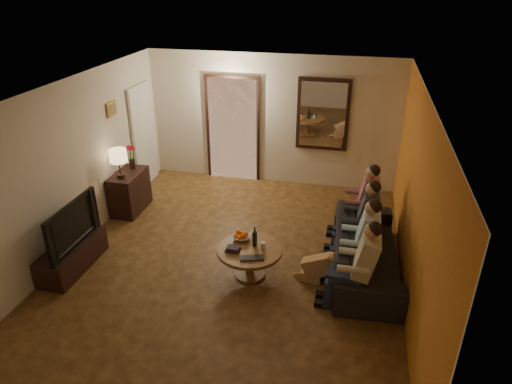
% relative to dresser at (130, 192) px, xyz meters
% --- Properties ---
extents(floor, '(5.00, 6.00, 0.01)m').
position_rel_dresser_xyz_m(floor, '(2.25, -1.14, -0.37)').
color(floor, '#3C2610').
rests_on(floor, ground).
extents(ceiling, '(5.00, 6.00, 0.01)m').
position_rel_dresser_xyz_m(ceiling, '(2.25, -1.14, 2.23)').
color(ceiling, white).
rests_on(ceiling, back_wall).
extents(back_wall, '(5.00, 0.02, 2.60)m').
position_rel_dresser_xyz_m(back_wall, '(2.25, 1.86, 0.93)').
color(back_wall, beige).
rests_on(back_wall, floor).
extents(front_wall, '(5.00, 0.02, 2.60)m').
position_rel_dresser_xyz_m(front_wall, '(2.25, -4.14, 0.93)').
color(front_wall, beige).
rests_on(front_wall, floor).
extents(left_wall, '(0.02, 6.00, 2.60)m').
position_rel_dresser_xyz_m(left_wall, '(-0.25, -1.14, 0.93)').
color(left_wall, beige).
rests_on(left_wall, floor).
extents(right_wall, '(0.02, 6.00, 2.60)m').
position_rel_dresser_xyz_m(right_wall, '(4.75, -1.14, 0.93)').
color(right_wall, beige).
rests_on(right_wall, floor).
extents(orange_accent, '(0.01, 6.00, 2.60)m').
position_rel_dresser_xyz_m(orange_accent, '(4.74, -1.14, 0.93)').
color(orange_accent, '#C56321').
rests_on(orange_accent, right_wall).
extents(kitchen_doorway, '(1.00, 0.06, 2.10)m').
position_rel_dresser_xyz_m(kitchen_doorway, '(1.45, 1.84, 0.68)').
color(kitchen_doorway, '#FFE0A5').
rests_on(kitchen_doorway, floor).
extents(door_trim, '(1.12, 0.04, 2.22)m').
position_rel_dresser_xyz_m(door_trim, '(1.45, 1.83, 0.68)').
color(door_trim, black).
rests_on(door_trim, floor).
extents(fridge_glimpse, '(0.45, 0.03, 1.70)m').
position_rel_dresser_xyz_m(fridge_glimpse, '(1.70, 1.85, 0.53)').
color(fridge_glimpse, silver).
rests_on(fridge_glimpse, floor).
extents(mirror_frame, '(1.00, 0.05, 1.40)m').
position_rel_dresser_xyz_m(mirror_frame, '(3.25, 1.82, 1.13)').
color(mirror_frame, black).
rests_on(mirror_frame, back_wall).
extents(mirror_glass, '(0.86, 0.02, 1.26)m').
position_rel_dresser_xyz_m(mirror_glass, '(3.25, 1.79, 1.13)').
color(mirror_glass, white).
rests_on(mirror_glass, back_wall).
extents(white_door, '(0.06, 0.85, 2.04)m').
position_rel_dresser_xyz_m(white_door, '(-0.21, 1.16, 0.65)').
color(white_door, white).
rests_on(white_door, floor).
extents(framed_art, '(0.03, 0.28, 0.24)m').
position_rel_dresser_xyz_m(framed_art, '(-0.22, 0.16, 1.48)').
color(framed_art, '#B28C33').
rests_on(framed_art, left_wall).
extents(art_canvas, '(0.01, 0.22, 0.18)m').
position_rel_dresser_xyz_m(art_canvas, '(-0.21, 0.16, 1.48)').
color(art_canvas, brown).
rests_on(art_canvas, left_wall).
extents(dresser, '(0.45, 0.83, 0.74)m').
position_rel_dresser_xyz_m(dresser, '(0.00, 0.00, 0.00)').
color(dresser, black).
rests_on(dresser, floor).
extents(table_lamp, '(0.30, 0.30, 0.54)m').
position_rel_dresser_xyz_m(table_lamp, '(0.00, -0.22, 0.64)').
color(table_lamp, beige).
rests_on(table_lamp, dresser).
extents(flower_vase, '(0.14, 0.14, 0.44)m').
position_rel_dresser_xyz_m(flower_vase, '(0.00, 0.22, 0.59)').
color(flower_vase, '#B51328').
rests_on(flower_vase, dresser).
extents(tv_stand, '(0.45, 1.21, 0.40)m').
position_rel_dresser_xyz_m(tv_stand, '(0.00, -1.85, -0.17)').
color(tv_stand, black).
rests_on(tv_stand, floor).
extents(tv, '(1.18, 0.15, 0.68)m').
position_rel_dresser_xyz_m(tv, '(0.00, -1.85, 0.37)').
color(tv, black).
rests_on(tv, tv_stand).
extents(sofa, '(2.35, 1.02, 0.67)m').
position_rel_dresser_xyz_m(sofa, '(4.22, -0.91, -0.03)').
color(sofa, black).
rests_on(sofa, floor).
extents(person_a, '(0.60, 0.40, 1.20)m').
position_rel_dresser_xyz_m(person_a, '(4.12, -1.81, 0.23)').
color(person_a, tan).
rests_on(person_a, sofa).
extents(person_b, '(0.60, 0.40, 1.20)m').
position_rel_dresser_xyz_m(person_b, '(4.12, -1.21, 0.23)').
color(person_b, tan).
rests_on(person_b, sofa).
extents(person_c, '(0.60, 0.40, 1.20)m').
position_rel_dresser_xyz_m(person_c, '(4.12, -0.61, 0.23)').
color(person_c, tan).
rests_on(person_c, sofa).
extents(person_d, '(0.60, 0.40, 1.20)m').
position_rel_dresser_xyz_m(person_d, '(4.12, -0.01, 0.23)').
color(person_d, tan).
rests_on(person_d, sofa).
extents(dog, '(0.58, 0.30, 0.56)m').
position_rel_dresser_xyz_m(dog, '(3.58, -1.37, -0.09)').
color(dog, tan).
rests_on(dog, floor).
extents(coffee_table, '(1.03, 1.03, 0.45)m').
position_rel_dresser_xyz_m(coffee_table, '(2.60, -1.45, -0.14)').
color(coffee_table, brown).
rests_on(coffee_table, floor).
extents(bowl, '(0.26, 0.26, 0.06)m').
position_rel_dresser_xyz_m(bowl, '(2.42, -1.23, 0.11)').
color(bowl, white).
rests_on(bowl, coffee_table).
extents(oranges, '(0.20, 0.20, 0.08)m').
position_rel_dresser_xyz_m(oranges, '(2.42, -1.23, 0.18)').
color(oranges, orange).
rests_on(oranges, bowl).
extents(wine_bottle, '(0.07, 0.07, 0.31)m').
position_rel_dresser_xyz_m(wine_bottle, '(2.65, -1.35, 0.24)').
color(wine_bottle, black).
rests_on(wine_bottle, coffee_table).
extents(wine_glass, '(0.06, 0.06, 0.10)m').
position_rel_dresser_xyz_m(wine_glass, '(2.78, -1.40, 0.13)').
color(wine_glass, silver).
rests_on(wine_glass, coffee_table).
extents(book_stack, '(0.20, 0.15, 0.07)m').
position_rel_dresser_xyz_m(book_stack, '(2.38, -1.55, 0.12)').
color(book_stack, black).
rests_on(book_stack, coffee_table).
extents(laptop, '(0.38, 0.30, 0.03)m').
position_rel_dresser_xyz_m(laptop, '(2.70, -1.73, 0.09)').
color(laptop, black).
rests_on(laptop, coffee_table).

